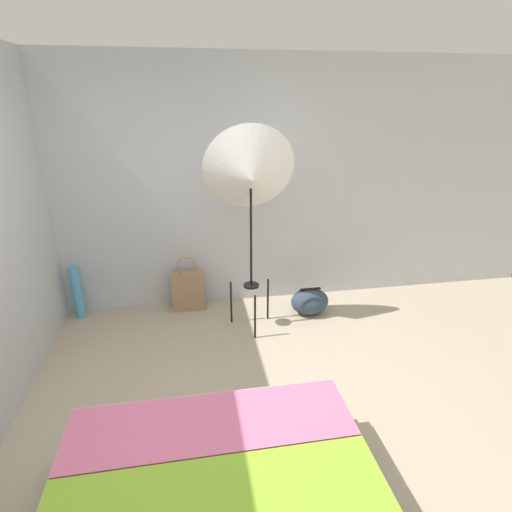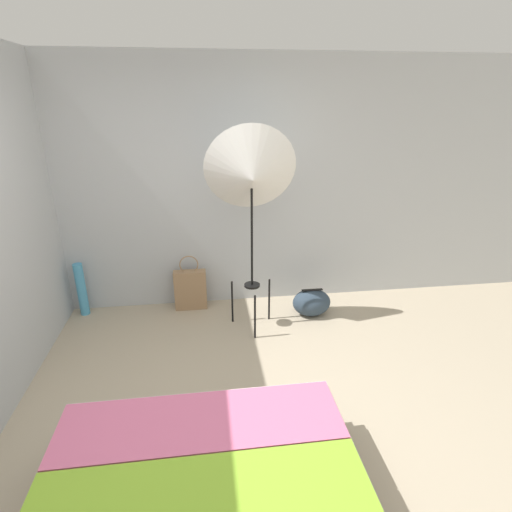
{
  "view_description": "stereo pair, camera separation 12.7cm",
  "coord_description": "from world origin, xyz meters",
  "px_view_note": "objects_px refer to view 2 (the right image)",
  "views": [
    {
      "loc": [
        -0.08,
        -1.92,
        2.18
      ],
      "look_at": [
        0.49,
        1.37,
        0.85
      ],
      "focal_mm": 28.0,
      "sensor_mm": 36.0,
      "label": 1
    },
    {
      "loc": [
        0.05,
        -1.94,
        2.18
      ],
      "look_at": [
        0.49,
        1.37,
        0.85
      ],
      "focal_mm": 28.0,
      "sensor_mm": 36.0,
      "label": 2
    }
  ],
  "objects_px": {
    "photo_umbrella": "(252,175)",
    "tote_bag": "(191,289)",
    "duffel_bag": "(312,302)",
    "paper_roll": "(81,289)"
  },
  "relations": [
    {
      "from": "paper_roll",
      "to": "tote_bag",
      "type": "bearing_deg",
      "value": -0.96
    },
    {
      "from": "duffel_bag",
      "to": "photo_umbrella",
      "type": "bearing_deg",
      "value": -167.77
    },
    {
      "from": "photo_umbrella",
      "to": "duffel_bag",
      "type": "distance_m",
      "value": 1.55
    },
    {
      "from": "photo_umbrella",
      "to": "paper_roll",
      "type": "distance_m",
      "value": 2.21
    },
    {
      "from": "photo_umbrella",
      "to": "tote_bag",
      "type": "distance_m",
      "value": 1.52
    },
    {
      "from": "duffel_bag",
      "to": "paper_roll",
      "type": "height_order",
      "value": "paper_roll"
    },
    {
      "from": "photo_umbrella",
      "to": "duffel_bag",
      "type": "bearing_deg",
      "value": 12.23
    },
    {
      "from": "tote_bag",
      "to": "photo_umbrella",
      "type": "bearing_deg",
      "value": -36.59
    },
    {
      "from": "tote_bag",
      "to": "duffel_bag",
      "type": "distance_m",
      "value": 1.32
    },
    {
      "from": "tote_bag",
      "to": "duffel_bag",
      "type": "relative_size",
      "value": 1.54
    }
  ]
}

